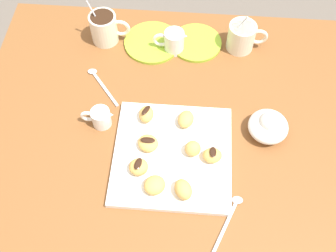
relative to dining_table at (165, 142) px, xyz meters
The scene contains 24 objects.
ground_plane 0.62m from the dining_table, ahead, with size 8.00×8.00×0.00m, color #665B51.
dining_table is the anchor object (origin of this frame).
pastry_plate_square 0.18m from the dining_table, 75.52° to the right, with size 0.30×0.30×0.02m, color white.
coffee_mug_cream_left 0.40m from the dining_table, 126.10° to the left, with size 0.12×0.08×0.15m.
coffee_mug_cream_right 0.40m from the dining_table, 53.22° to the left, with size 0.12×0.08×0.13m.
cream_pitcher_white 0.31m from the dining_table, 88.65° to the left, with size 0.10×0.06×0.07m.
ice_cream_bowl 0.32m from the dining_table, ahead, with size 0.11×0.11×0.08m.
chocolate_sauce_pitcher 0.24m from the dining_table, behind, with size 0.09×0.05×0.06m.
saucer_lime_left 0.33m from the dining_table, 75.21° to the left, with size 0.16×0.16×0.01m, color #9EC633.
saucer_lime_right 0.31m from the dining_table, 102.52° to the left, with size 0.17×0.17×0.01m, color #9EC633.
loose_spoon_near_saucer 0.35m from the dining_table, 56.35° to the right, with size 0.08×0.15×0.01m.
loose_spoon_by_plate 0.26m from the dining_table, 150.90° to the left, with size 0.11×0.13×0.01m.
beignet_0 0.21m from the dining_table, 52.71° to the right, with size 0.04×0.04×0.04m, color #DBA351.
beignet_1 0.17m from the dining_table, 168.15° to the right, with size 0.05×0.04×0.04m, color #DBA351.
chocolate_drizzle_1 0.19m from the dining_table, 168.15° to the right, with size 0.03×0.01×0.01m, color black.
beignet_2 0.24m from the dining_table, 42.60° to the right, with size 0.04×0.05×0.03m, color #DBA351.
chocolate_drizzle_2 0.25m from the dining_table, 42.60° to the right, with size 0.03×0.02×0.01m, color black.
beignet_3 0.24m from the dining_table, 107.12° to the right, with size 0.05×0.05×0.03m, color #DBA351.
chocolate_drizzle_3 0.25m from the dining_table, 107.12° to the right, with size 0.03×0.02×0.01m, color black.
beignet_4 0.27m from the dining_table, 91.94° to the right, with size 0.05×0.05×0.03m, color #DBA351.
beignet_5 0.17m from the dining_table, 16.63° to the right, with size 0.04×0.05×0.03m, color #DBA351.
beignet_6 0.19m from the dining_table, 109.96° to the right, with size 0.05×0.05×0.03m, color #DBA351.
chocolate_drizzle_6 0.20m from the dining_table, 109.96° to the right, with size 0.04×0.02×0.01m, color black.
beignet_7 0.28m from the dining_table, 74.03° to the right, with size 0.04×0.06×0.04m, color #DBA351.
Camera 1 is at (0.06, -0.60, 1.69)m, focal length 43.39 mm.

